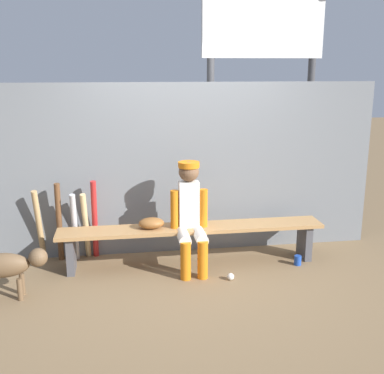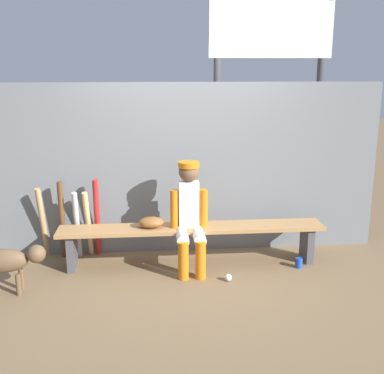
# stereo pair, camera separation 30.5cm
# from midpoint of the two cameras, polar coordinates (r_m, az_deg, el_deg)

# --- Properties ---
(ground_plane) EXTENTS (30.00, 30.00, 0.00)m
(ground_plane) POSITION_cam_midpoint_polar(r_m,az_deg,el_deg) (5.46, 1.62, -9.20)
(ground_plane) COLOR brown
(chainlink_fence) EXTENTS (4.54, 0.03, 2.00)m
(chainlink_fence) POSITION_cam_midpoint_polar(r_m,az_deg,el_deg) (5.59, 1.14, 2.13)
(chainlink_fence) COLOR slate
(chainlink_fence) RESTS_ON ground_plane
(dugout_bench) EXTENTS (2.95, 0.36, 0.45)m
(dugout_bench) POSITION_cam_midpoint_polar(r_m,az_deg,el_deg) (5.33, 1.65, -5.64)
(dugout_bench) COLOR #AD7F4C
(dugout_bench) RESTS_ON ground_plane
(player_seated) EXTENTS (0.41, 0.55, 1.18)m
(player_seated) POSITION_cam_midpoint_polar(r_m,az_deg,el_deg) (5.13, 1.42, -3.12)
(player_seated) COLOR silver
(player_seated) RESTS_ON ground_plane
(baseball_glove) EXTENTS (0.28, 0.20, 0.12)m
(baseball_glove) POSITION_cam_midpoint_polar(r_m,az_deg,el_deg) (5.25, -3.23, -4.26)
(baseball_glove) COLOR brown
(baseball_glove) RESTS_ON dugout_bench
(bat_aluminum_red) EXTENTS (0.08, 0.21, 0.94)m
(bat_aluminum_red) POSITION_cam_midpoint_polar(r_m,az_deg,el_deg) (5.60, -9.77, -3.66)
(bat_aluminum_red) COLOR #B22323
(bat_aluminum_red) RESTS_ON ground_plane
(bat_wood_natural) EXTENTS (0.09, 0.26, 0.81)m
(bat_wood_natural) POSITION_cam_midpoint_polar(r_m,az_deg,el_deg) (5.62, -10.79, -4.35)
(bat_wood_natural) COLOR tan
(bat_wood_natural) RESTS_ON ground_plane
(bat_aluminum_silver) EXTENTS (0.07, 0.23, 0.82)m
(bat_aluminum_silver) POSITION_cam_midpoint_polar(r_m,az_deg,el_deg) (5.58, -12.06, -4.50)
(bat_aluminum_silver) COLOR #B7B7BC
(bat_aluminum_silver) RESTS_ON ground_plane
(bat_wood_dark) EXTENTS (0.09, 0.16, 0.93)m
(bat_wood_dark) POSITION_cam_midpoint_polar(r_m,az_deg,el_deg) (5.63, -13.78, -3.86)
(bat_wood_dark) COLOR brown
(bat_wood_dark) RESTS_ON ground_plane
(bat_wood_tan) EXTENTS (0.09, 0.25, 0.85)m
(bat_wood_tan) POSITION_cam_midpoint_polar(r_m,az_deg,el_deg) (5.72, -15.95, -4.08)
(bat_wood_tan) COLOR tan
(bat_wood_tan) RESTS_ON ground_plane
(baseball) EXTENTS (0.07, 0.07, 0.07)m
(baseball) POSITION_cam_midpoint_polar(r_m,az_deg,el_deg) (5.07, 6.11, -10.74)
(baseball) COLOR white
(baseball) RESTS_ON ground_plane
(cup_on_ground) EXTENTS (0.08, 0.08, 0.11)m
(cup_on_ground) POSITION_cam_midpoint_polar(r_m,az_deg,el_deg) (5.51, 14.21, -8.80)
(cup_on_ground) COLOR #1E47AD
(cup_on_ground) RESTS_ON ground_plane
(cup_on_bench) EXTENTS (0.08, 0.08, 0.11)m
(cup_on_bench) POSITION_cam_midpoint_polar(r_m,az_deg,el_deg) (5.34, 0.18, -3.96)
(cup_on_bench) COLOR red
(cup_on_bench) RESTS_ON dugout_bench
(scoreboard) EXTENTS (1.91, 0.27, 3.34)m
(scoreboard) POSITION_cam_midpoint_polar(r_m,az_deg,el_deg) (6.63, 11.21, 14.99)
(scoreboard) COLOR #3F3F42
(scoreboard) RESTS_ON ground_plane
(dog) EXTENTS (0.84, 0.20, 0.49)m
(dog) POSITION_cam_midpoint_polar(r_m,az_deg,el_deg) (4.95, -19.59, -8.35)
(dog) COLOR brown
(dog) RESTS_ON ground_plane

